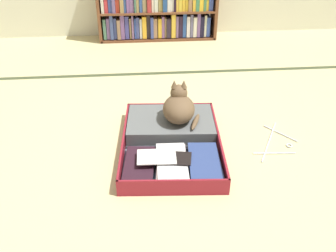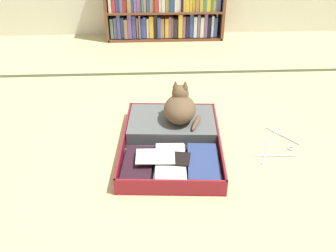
% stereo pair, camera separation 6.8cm
% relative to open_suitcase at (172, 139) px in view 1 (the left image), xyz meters
% --- Properties ---
extents(ground_plane, '(10.00, 10.00, 0.00)m').
position_rel_open_suitcase_xyz_m(ground_plane, '(0.01, -0.22, -0.04)').
color(ground_plane, '#CAC088').
extents(tatami_border, '(4.80, 0.05, 0.00)m').
position_rel_open_suitcase_xyz_m(tatami_border, '(0.01, 1.10, -0.04)').
color(tatami_border, '#3D472C').
rests_on(tatami_border, ground_plane).
extents(open_suitcase, '(0.64, 0.86, 0.10)m').
position_rel_open_suitcase_xyz_m(open_suitcase, '(0.00, 0.00, 0.00)').
color(open_suitcase, maroon).
rests_on(open_suitcase, ground_plane).
extents(black_cat, '(0.27, 0.29, 0.26)m').
position_rel_open_suitcase_xyz_m(black_cat, '(0.06, 0.14, 0.15)').
color(black_cat, brown).
rests_on(black_cat, open_suitcase).
extents(clothes_hanger, '(0.32, 0.42, 0.01)m').
position_rel_open_suitcase_xyz_m(clothes_hanger, '(0.66, -0.03, -0.04)').
color(clothes_hanger, silver).
rests_on(clothes_hanger, ground_plane).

